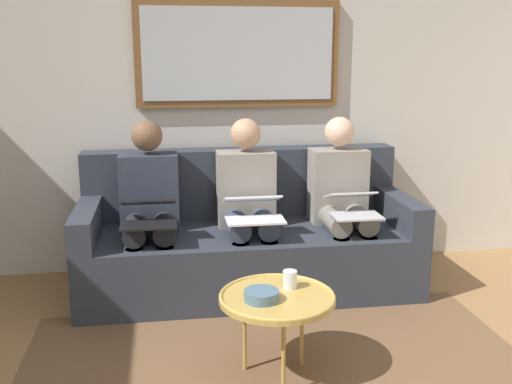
{
  "coord_description": "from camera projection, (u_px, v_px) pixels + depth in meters",
  "views": [
    {
      "loc": [
        0.53,
        1.68,
        1.56
      ],
      "look_at": [
        0.0,
        -1.7,
        0.75
      ],
      "focal_mm": 41.44,
      "sensor_mm": 36.0,
      "label": 1
    }
  ],
  "objects": [
    {
      "name": "person_right",
      "position": [
        149.0,
        205.0,
        3.79
      ],
      "size": [
        0.38,
        0.58,
        1.14
      ],
      "color": "#2D3342",
      "rests_on": "couch"
    },
    {
      "name": "person_left",
      "position": [
        342.0,
        197.0,
        3.98
      ],
      "size": [
        0.38,
        0.58,
        1.14
      ],
      "color": "gray",
      "rests_on": "couch"
    },
    {
      "name": "laptop_white",
      "position": [
        253.0,
        208.0,
        3.65
      ],
      "size": [
        0.36,
        0.33,
        0.15
      ],
      "color": "white"
    },
    {
      "name": "framed_mirror",
      "position": [
        238.0,
        54.0,
        4.11
      ],
      "size": [
        1.43,
        0.05,
        0.73
      ],
      "color": "brown"
    },
    {
      "name": "cup",
      "position": [
        290.0,
        279.0,
        2.9
      ],
      "size": [
        0.07,
        0.07,
        0.09
      ],
      "primitive_type": "cylinder",
      "color": "silver",
      "rests_on": "coffee_table"
    },
    {
      "name": "couch",
      "position": [
        247.0,
        241.0,
        4.02
      ],
      "size": [
        2.2,
        0.9,
        0.9
      ],
      "color": "#2D333D",
      "rests_on": "ground_plane"
    },
    {
      "name": "person_middle",
      "position": [
        248.0,
        201.0,
        3.89
      ],
      "size": [
        0.38,
        0.58,
        1.14
      ],
      "color": "gray",
      "rests_on": "couch"
    },
    {
      "name": "area_rug",
      "position": [
        283.0,
        381.0,
        2.87
      ],
      "size": [
        2.6,
        1.8,
        0.01
      ],
      "primitive_type": "cube",
      "color": "brown",
      "rests_on": "ground_plane"
    },
    {
      "name": "coffee_table",
      "position": [
        277.0,
        299.0,
        2.82
      ],
      "size": [
        0.56,
        0.56,
        0.44
      ],
      "color": "tan",
      "rests_on": "ground_plane"
    },
    {
      "name": "wall_rear",
      "position": [
        237.0,
        90.0,
        4.26
      ],
      "size": [
        6.0,
        0.12,
        2.6
      ],
      "primitive_type": "cube",
      "color": "beige",
      "rests_on": "ground_plane"
    },
    {
      "name": "laptop_black",
      "position": [
        148.0,
        212.0,
        3.55
      ],
      "size": [
        0.33,
        0.34,
        0.15
      ],
      "color": "black"
    },
    {
      "name": "laptop_silver",
      "position": [
        353.0,
        204.0,
        3.74
      ],
      "size": [
        0.3,
        0.34,
        0.15
      ],
      "color": "silver"
    },
    {
      "name": "bowl",
      "position": [
        262.0,
        295.0,
        2.76
      ],
      "size": [
        0.17,
        0.17,
        0.05
      ],
      "primitive_type": "cylinder",
      "color": "slate",
      "rests_on": "coffee_table"
    }
  ]
}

